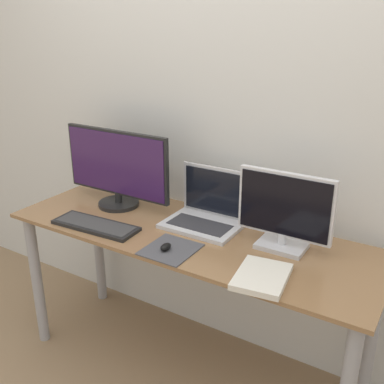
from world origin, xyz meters
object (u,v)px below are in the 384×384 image
at_px(monitor_left, 117,168).
at_px(keyboard, 96,225).
at_px(monitor_right, 284,212).
at_px(laptop, 207,211).
at_px(book, 262,277).
at_px(mouse, 166,247).

bearing_deg(monitor_left, keyboard, -73.01).
xyz_separation_m(monitor_right, laptop, (-0.39, 0.05, -0.10)).
bearing_deg(laptop, monitor_left, -174.41).
height_order(monitor_right, laptop, monitor_right).
height_order(keyboard, book, book).
bearing_deg(mouse, laptop, 88.53).
distance_m(monitor_left, book, 0.97).
height_order(monitor_right, book, monitor_right).
bearing_deg(keyboard, monitor_left, 106.99).
distance_m(monitor_left, keyboard, 0.33).
distance_m(laptop, keyboard, 0.52).
bearing_deg(monitor_left, laptop, 5.59).
xyz_separation_m(monitor_left, laptop, (0.49, 0.05, -0.14)).
height_order(mouse, book, mouse).
bearing_deg(laptop, book, -37.64).
height_order(monitor_left, keyboard, monitor_left).
distance_m(mouse, book, 0.42).
relative_size(monitor_right, keyboard, 0.94).
relative_size(laptop, book, 1.32).
bearing_deg(book, monitor_left, 163.35).
bearing_deg(monitor_left, mouse, -29.83).
height_order(monitor_right, mouse, monitor_right).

